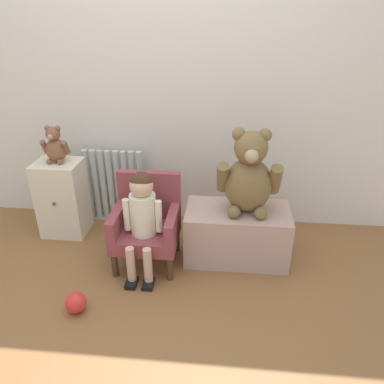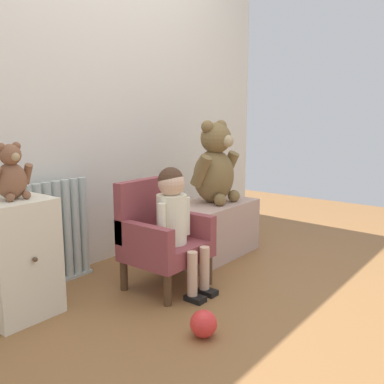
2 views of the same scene
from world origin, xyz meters
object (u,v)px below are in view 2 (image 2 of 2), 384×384
Objects in this scene: low_bench at (211,229)px; small_teddy_bear at (11,174)px; child_figure at (175,212)px; toy_ball at (204,324)px; radiator at (54,234)px; small_dresser at (18,259)px; child_armchair at (161,236)px; large_teddy_bear at (215,167)px.

low_bench is 1.44m from small_teddy_bear.
child_figure is 5.67× the size of toy_ball.
radiator is 0.73m from child_figure.
small_dresser is 0.77m from child_armchair.
small_dresser is 0.83× the size of low_bench.
child_armchair is at bearing -172.03° from low_bench.
child_figure is at bearing -90.00° from child_armchair.
child_figure is at bearing 53.81° from toy_ball.
large_teddy_bear is (1.39, -0.19, 0.33)m from small_dresser.
large_teddy_bear reaches higher than small_teddy_bear.
low_bench is at bearing 34.09° from toy_ball.
child_figure is at bearing -163.30° from large_teddy_bear.
child_figure is 0.99× the size of low_bench.
small_dresser is at bearing -109.32° from small_teddy_bear.
toy_ball is at bearing -126.19° from child_figure.
small_dresser is 1.44m from large_teddy_bear.
radiator is at bearing 31.82° from small_dresser.
child_figure is at bearing -28.90° from small_dresser.
low_bench reaches higher than toy_ball.
child_armchair reaches higher than small_dresser.
large_teddy_bear is (0.06, 0.01, 0.44)m from low_bench.
toy_ball is (-0.94, -0.64, -0.13)m from low_bench.
child_figure is 2.60× the size of small_teddy_bear.
small_dresser is at bearing -148.18° from radiator.
radiator is at bearing 158.45° from large_teddy_bear.
large_teddy_bear reaches higher than child_figure.
radiator reaches higher than toy_ball.
child_armchair is 0.75m from large_teddy_bear.
small_teddy_bear is 1.14m from toy_ball.
child_figure is 0.86m from small_teddy_bear.
small_dresser is 0.84m from child_figure.
small_teddy_bear reaches higher than child_armchair.
radiator is 0.87× the size of child_figure.
child_armchair is (0.37, -0.51, -0.00)m from radiator.
toy_ball is at bearing -87.54° from radiator.
radiator is 1.17m from large_teddy_bear.
child_armchair is at bearing 59.49° from toy_ball.
small_dresser is 2.17× the size of small_teddy_bear.
small_dresser reaches higher than low_bench.
small_dresser is 0.96m from toy_ball.
radiator is at bearing 126.16° from child_armchair.
small_teddy_bear is (-0.71, 0.41, 0.26)m from child_figure.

